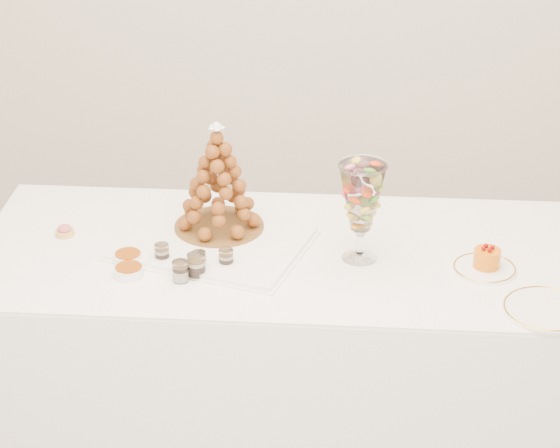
# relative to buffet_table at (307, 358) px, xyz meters

# --- Properties ---
(buffet_table) EXTENTS (2.19, 0.91, 0.83)m
(buffet_table) POSITION_rel_buffet_table_xyz_m (0.00, 0.00, 0.00)
(buffet_table) COLOR white
(buffet_table) RESTS_ON ground
(lace_tray) EXTENTS (0.68, 0.58, 0.02)m
(lace_tray) POSITION_rel_buffet_table_xyz_m (-0.32, 0.01, 0.42)
(lace_tray) COLOR white
(lace_tray) RESTS_ON buffet_table
(macaron_vase) EXTENTS (0.15, 0.15, 0.33)m
(macaron_vase) POSITION_rel_buffet_table_xyz_m (0.17, -0.02, 0.62)
(macaron_vase) COLOR white
(macaron_vase) RESTS_ON buffet_table
(cake_plate) EXTENTS (0.20, 0.20, 0.01)m
(cake_plate) POSITION_rel_buffet_table_xyz_m (0.56, -0.07, 0.42)
(cake_plate) COLOR white
(cake_plate) RESTS_ON buffet_table
(spare_plate) EXTENTS (0.26, 0.26, 0.01)m
(spare_plate) POSITION_rel_buffet_table_xyz_m (0.72, -0.30, 0.42)
(spare_plate) COLOR white
(spare_plate) RESTS_ON buffet_table
(pink_tart) EXTENTS (0.06, 0.06, 0.04)m
(pink_tart) POSITION_rel_buffet_table_xyz_m (-0.81, 0.04, 0.43)
(pink_tart) COLOR tan
(pink_tart) RESTS_ON buffet_table
(verrine_a) EXTENTS (0.06, 0.06, 0.06)m
(verrine_a) POSITION_rel_buffet_table_xyz_m (-0.46, -0.11, 0.44)
(verrine_a) COLOR white
(verrine_a) RESTS_ON buffet_table
(verrine_b) EXTENTS (0.06, 0.06, 0.06)m
(verrine_b) POSITION_rel_buffet_table_xyz_m (-0.33, -0.15, 0.44)
(verrine_b) COLOR white
(verrine_b) RESTS_ON buffet_table
(verrine_c) EXTENTS (0.05, 0.05, 0.06)m
(verrine_c) POSITION_rel_buffet_table_xyz_m (-0.25, -0.13, 0.44)
(verrine_c) COLOR white
(verrine_c) RESTS_ON buffet_table
(verrine_d) EXTENTS (0.05, 0.05, 0.07)m
(verrine_d) POSITION_rel_buffet_table_xyz_m (-0.38, -0.22, 0.45)
(verrine_d) COLOR white
(verrine_d) RESTS_ON buffet_table
(verrine_e) EXTENTS (0.07, 0.07, 0.08)m
(verrine_e) POSITION_rel_buffet_table_xyz_m (-0.33, -0.19, 0.45)
(verrine_e) COLOR white
(verrine_e) RESTS_ON buffet_table
(ramekin_back) EXTENTS (0.09, 0.09, 0.03)m
(ramekin_back) POSITION_rel_buffet_table_xyz_m (-0.57, -0.12, 0.43)
(ramekin_back) COLOR white
(ramekin_back) RESTS_ON buffet_table
(ramekin_front) EXTENTS (0.09, 0.09, 0.03)m
(ramekin_front) POSITION_rel_buffet_table_xyz_m (-0.54, -0.20, 0.43)
(ramekin_front) COLOR white
(ramekin_front) RESTS_ON buffet_table
(croquembouche) EXTENTS (0.30, 0.30, 0.37)m
(croquembouche) POSITION_rel_buffet_table_xyz_m (-0.31, 0.11, 0.61)
(croquembouche) COLOR brown
(croquembouche) RESTS_ON lace_tray
(mousse_cake) EXTENTS (0.08, 0.08, 0.07)m
(mousse_cake) POSITION_rel_buffet_table_xyz_m (0.56, -0.06, 0.45)
(mousse_cake) COLOR orange
(mousse_cake) RESTS_ON cake_plate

